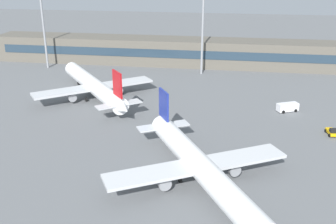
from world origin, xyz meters
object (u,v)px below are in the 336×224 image
floodlight_tower_west (203,26)px  floodlight_tower_east (43,18)px  service_van_white (288,107)px  airplane_mid (92,85)px  airplane_near (201,168)px  baggage_tug_yellow (332,132)px

floodlight_tower_west → floodlight_tower_east: bearing=-179.7°
floodlight_tower_west → service_van_white: bearing=-52.7°
airplane_mid → service_van_white: size_ratio=6.94×
service_van_white → floodlight_tower_west: bearing=127.3°
airplane_near → service_van_white: (18.22, 37.92, -2.31)m
airplane_mid → service_van_white: bearing=-3.3°
airplane_near → baggage_tug_yellow: airplane_near is taller
airplane_mid → floodlight_tower_west: (27.03, 28.00, 11.97)m
airplane_near → floodlight_tower_east: (-58.05, 68.54, 13.22)m
baggage_tug_yellow → floodlight_tower_east: (-83.86, 43.86, 15.85)m
service_van_white → floodlight_tower_west: floodlight_tower_west is taller
airplane_near → airplane_mid: size_ratio=1.06×
airplane_near → floodlight_tower_west: floodlight_tower_west is taller
airplane_near → floodlight_tower_east: floodlight_tower_east is taller
baggage_tug_yellow → service_van_white: service_van_white is taller
baggage_tug_yellow → floodlight_tower_west: 55.99m
airplane_mid → airplane_near: bearing=-51.6°
baggage_tug_yellow → floodlight_tower_west: floodlight_tower_west is taller
airplane_mid → baggage_tug_yellow: airplane_mid is taller
baggage_tug_yellow → floodlight_tower_west: bearing=125.2°
airplane_near → airplane_mid: 52.10m
airplane_near → floodlight_tower_west: bearing=94.4°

